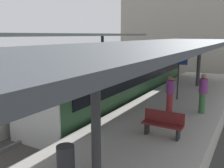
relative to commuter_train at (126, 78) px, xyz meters
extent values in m
plane|color=#383835|center=(0.00, -4.41, -1.73)|extent=(80.00, 80.00, 0.00)
cube|color=#ADA8A0|center=(-3.80, -4.41, -1.23)|extent=(4.40, 28.00, 1.00)
cube|color=#ADA8A0|center=(3.80, -4.41, -1.23)|extent=(4.40, 28.00, 1.00)
cube|color=#4C4742|center=(0.00, -4.41, -1.63)|extent=(3.20, 28.00, 0.20)
cube|color=slate|center=(-0.72, -4.41, -1.46)|extent=(0.08, 28.00, 0.14)
cube|color=slate|center=(0.72, -4.41, -1.46)|extent=(0.08, 28.00, 0.14)
cube|color=#2D5633|center=(0.00, 0.03, -0.08)|extent=(2.70, 15.64, 2.90)
cube|color=silver|center=(0.00, -7.82, -0.23)|extent=(2.65, 0.08, 2.60)
cube|color=black|center=(-1.37, 0.03, 0.27)|extent=(0.04, 14.39, 0.76)
cube|color=black|center=(1.37, 0.03, 0.27)|extent=(0.04, 14.39, 0.76)
cube|color=#515156|center=(0.00, 0.03, 1.47)|extent=(2.16, 14.86, 0.20)
cylinder|color=#333335|center=(-3.80, 3.29, 0.95)|extent=(0.24, 0.24, 3.35)
cube|color=slate|center=(-3.80, -3.01, 2.70)|extent=(4.18, 21.00, 0.16)
cylinder|color=#333335|center=(3.80, -9.31, 0.77)|extent=(0.24, 0.24, 2.99)
cylinder|color=#333335|center=(3.80, 3.29, 0.77)|extent=(0.24, 0.24, 2.99)
cube|color=#3D4247|center=(3.80, -3.01, 2.34)|extent=(4.18, 21.00, 0.16)
cube|color=black|center=(3.93, -6.25, -0.53)|extent=(0.08, 0.32, 0.40)
cube|color=black|center=(5.03, -6.25, -0.53)|extent=(0.08, 0.32, 0.40)
cube|color=maroon|center=(4.48, -6.25, -0.30)|extent=(1.40, 0.40, 0.06)
cube|color=maroon|center=(4.48, -6.07, -0.07)|extent=(1.40, 0.06, 0.40)
cylinder|color=#262628|center=(3.57, -0.99, 0.37)|extent=(0.08, 0.08, 2.20)
cube|color=navy|center=(3.57, -0.99, 1.32)|extent=(0.90, 0.06, 0.32)
cylinder|color=#2D2D30|center=(3.22, -9.78, -0.33)|extent=(0.44, 0.44, 0.80)
cylinder|color=maroon|center=(3.85, -3.33, -0.30)|extent=(0.28, 0.28, 0.85)
cylinder|color=#7A337A|center=(3.85, -3.33, 0.41)|extent=(0.36, 0.36, 0.58)
sphere|color=#936B4C|center=(3.85, -3.33, 0.81)|extent=(0.22, 0.22, 0.22)
cylinder|color=#386B3D|center=(5.17, -2.84, -0.27)|extent=(0.28, 0.28, 0.91)
cylinder|color=#7A337A|center=(5.17, -2.84, 0.50)|extent=(0.36, 0.36, 0.64)
sphere|color=#936B4C|center=(5.17, -2.84, 0.93)|extent=(0.22, 0.22, 0.22)
cylinder|color=#7A337A|center=(-2.13, -5.77, -0.28)|extent=(0.28, 0.28, 0.89)
cylinder|color=maroon|center=(-2.13, -5.77, 0.49)|extent=(0.36, 0.36, 0.66)
sphere|color=tan|center=(-2.13, -5.77, 0.93)|extent=(0.22, 0.22, 0.22)
cube|color=#A89E8E|center=(2.00, 15.59, 3.77)|extent=(18.00, 6.00, 11.00)
camera|label=1|loc=(6.97, -14.09, 2.71)|focal=40.00mm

